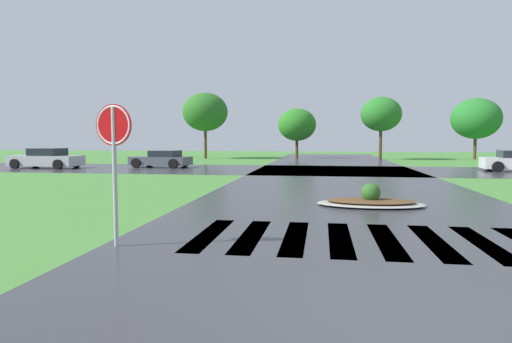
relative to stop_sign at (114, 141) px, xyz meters
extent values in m
cube|color=#478438|center=(4.60, -2.95, -2.01)|extent=(120.00, 120.00, 0.10)
cube|color=#35353A|center=(4.60, 7.05, -1.96)|extent=(9.82, 80.00, 0.01)
cube|color=#35353A|center=(4.60, 19.94, -1.96)|extent=(90.00, 8.83, 0.01)
cube|color=white|center=(1.45, 1.26, -1.96)|extent=(0.45, 3.16, 0.01)
cube|color=white|center=(2.35, 1.26, -1.96)|extent=(0.45, 3.16, 0.01)
cube|color=white|center=(3.25, 1.26, -1.96)|extent=(0.45, 3.16, 0.01)
cube|color=white|center=(4.15, 1.26, -1.96)|extent=(0.45, 3.16, 0.01)
cube|color=white|center=(5.05, 1.26, -1.96)|extent=(0.45, 3.16, 0.01)
cube|color=white|center=(5.95, 1.26, -1.96)|extent=(0.45, 3.16, 0.01)
cube|color=white|center=(6.85, 1.26, -1.96)|extent=(0.45, 3.16, 0.01)
cylinder|color=#B2B5BA|center=(0.00, 0.00, -0.67)|extent=(0.08, 0.08, 2.58)
cylinder|color=red|center=(0.00, 0.00, 0.29)|extent=(0.75, 0.16, 0.76)
torus|color=white|center=(0.00, 0.00, 0.29)|extent=(0.72, 0.17, 0.73)
ellipsoid|color=#9E9B93|center=(5.22, 5.72, -1.90)|extent=(3.17, 1.69, 0.12)
ellipsoid|color=brown|center=(5.22, 5.72, -1.81)|extent=(2.60, 1.39, 0.10)
sphere|color=#2D6023|center=(5.22, 5.72, -1.56)|extent=(0.56, 0.56, 0.56)
cylinder|color=black|center=(14.19, 21.78, -1.64)|extent=(0.66, 0.29, 0.64)
cylinder|color=black|center=(13.97, 19.88, -1.64)|extent=(0.66, 0.29, 0.64)
cube|color=#4C545B|center=(-7.12, 21.07, -1.51)|extent=(4.14, 2.17, 0.56)
cube|color=#1E232B|center=(-6.79, 21.03, -1.02)|extent=(1.96, 1.74, 0.42)
cylinder|color=black|center=(-8.56, 20.28, -1.64)|extent=(0.66, 0.28, 0.64)
cylinder|color=black|center=(-8.37, 22.12, -1.64)|extent=(0.66, 0.28, 0.64)
cylinder|color=black|center=(-5.86, 20.01, -1.64)|extent=(0.66, 0.28, 0.64)
cylinder|color=black|center=(-5.68, 21.85, -1.64)|extent=(0.66, 0.28, 0.64)
cube|color=#B7B7BF|center=(-14.37, 19.16, -1.46)|extent=(4.67, 2.06, 0.67)
cube|color=#1E232B|center=(-14.23, 19.15, -0.88)|extent=(2.01, 1.73, 0.48)
cylinder|color=black|center=(-15.97, 18.24, -1.64)|extent=(0.65, 0.24, 0.64)
cylinder|color=black|center=(-15.89, 20.20, -1.64)|extent=(0.65, 0.24, 0.64)
cylinder|color=black|center=(-12.84, 18.12, -1.64)|extent=(0.65, 0.24, 0.64)
cylinder|color=black|center=(-12.77, 20.08, -1.64)|extent=(0.65, 0.24, 0.64)
cylinder|color=#4C3823|center=(-7.38, 33.74, -0.48)|extent=(0.28, 0.28, 2.97)
ellipsoid|color=#2A6A22|center=(-7.38, 33.74, 2.52)|extent=(4.33, 4.33, 3.68)
cylinder|color=#4C3823|center=(1.33, 35.65, -0.97)|extent=(0.28, 0.28, 1.99)
ellipsoid|color=#2A7721|center=(1.33, 35.65, 1.32)|extent=(3.71, 3.71, 3.15)
cylinder|color=#4C3823|center=(9.06, 33.94, -0.52)|extent=(0.28, 0.28, 2.87)
ellipsoid|color=#287525|center=(9.06, 33.94, 2.20)|extent=(3.67, 3.67, 3.12)
cylinder|color=#4C3823|center=(17.97, 36.28, -0.84)|extent=(0.28, 0.28, 2.24)
ellipsoid|color=#257629|center=(17.97, 36.28, 1.84)|extent=(4.46, 4.46, 3.79)
camera|label=1|loc=(3.78, -7.59, 0.06)|focal=30.85mm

